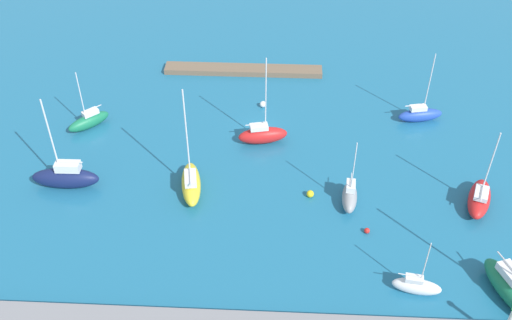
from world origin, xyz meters
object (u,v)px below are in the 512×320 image
Objects in this scene: pier_dock at (243,70)px; sailboat_white_west_end at (416,286)px; sailboat_green_by_breakwater at (89,121)px; sailboat_red_near_pier at (263,135)px; sailboat_blue_outer_mooring at (420,114)px; sailboat_yellow_along_channel at (191,183)px; sailboat_red_inner_mooring at (479,198)px; mooring_buoy_white at (263,104)px; harbor_beacon at (510,319)px; sailboat_gray_lone_south at (350,196)px; sailboat_green_mid_basin at (511,288)px; sailboat_navy_lone_north at (66,177)px; mooring_buoy_red at (367,231)px; mooring_buoy_yellow at (310,194)px.

pier_dock is 3.40× the size of sailboat_white_west_end.
sailboat_green_by_breakwater is at bearing 155.91° from sailboat_white_west_end.
sailboat_red_near_pier is at bearing 133.27° from sailboat_white_west_end.
sailboat_blue_outer_mooring is 0.74× the size of sailboat_yellow_along_channel.
sailboat_red_inner_mooring reaches higher than mooring_buoy_white.
sailboat_gray_lone_south is (12.30, -17.21, -2.14)m from harbor_beacon.
harbor_beacon is 0.37× the size of sailboat_red_inner_mooring.
sailboat_gray_lone_south is (-13.80, 28.02, 0.70)m from pier_dock.
sailboat_blue_outer_mooring is 29.09m from sailboat_green_mid_basin.
harbor_beacon is 36.03m from sailboat_red_near_pier.
sailboat_gray_lone_south is 9.97× the size of mooring_buoy_white.
harbor_beacon is 54.66m from sailboat_green_by_breakwater.
sailboat_yellow_along_channel is at bearing 178.94° from sailboat_navy_lone_north.
sailboat_red_near_pier reaches higher than sailboat_navy_lone_north.
pier_dock is at bearing -60.01° from harbor_beacon.
sailboat_navy_lone_north is at bearing 38.37° from mooring_buoy_white.
sailboat_red_inner_mooring is 11.21× the size of mooring_buoy_white.
sailboat_red_near_pier is at bearing -51.27° from harbor_beacon.
sailboat_red_near_pier is 23.09m from sailboat_green_by_breakwater.
sailboat_gray_lone_south is at bearing -103.34° from sailboat_yellow_along_channel.
sailboat_white_west_end is at bearing 117.27° from mooring_buoy_white.
sailboat_yellow_along_channel is (30.35, -18.40, -2.03)m from harbor_beacon.
sailboat_green_mid_basin is at bearing -55.10° from sailboat_red_near_pier.
sailboat_blue_outer_mooring is at bearing 173.98° from mooring_buoy_white.
sailboat_yellow_along_channel is at bearing 108.55° from sailboat_red_inner_mooring.
mooring_buoy_red is at bearing -124.54° from sailboat_blue_outer_mooring.
sailboat_yellow_along_channel reaches higher than mooring_buoy_yellow.
pier_dock is 26.59× the size of mooring_buoy_white.
sailboat_gray_lone_south is at bearing 111.34° from sailboat_red_inner_mooring.
sailboat_navy_lone_north is 48.84m from sailboat_green_mid_basin.
sailboat_red_inner_mooring is at bearing 178.21° from sailboat_navy_lone_north.
pier_dock is 38.45× the size of mooring_buoy_red.
sailboat_blue_outer_mooring is 21.22m from mooring_buoy_white.
sailboat_blue_outer_mooring reaches higher than mooring_buoy_yellow.
pier_dock is 35.96m from mooring_buoy_red.
sailboat_white_west_end is at bearing -36.69° from harbor_beacon.
sailboat_green_by_breakwater is 31.28m from mooring_buoy_yellow.
sailboat_red_near_pier is 14.89m from sailboat_gray_lone_south.
sailboat_green_mid_basin is at bearing 148.65° from mooring_buoy_red.
harbor_beacon is at bearing 122.28° from mooring_buoy_white.
mooring_buoy_yellow is at bearing 178.59° from sailboat_navy_lone_north.
mooring_buoy_red is (-12.06, 23.33, -0.14)m from mooring_buoy_white.
sailboat_red_near_pier is 1.22× the size of sailboat_red_inner_mooring.
mooring_buoy_yellow is at bearing -47.39° from harbor_beacon.
pier_dock is 28.72m from mooring_buoy_yellow.
mooring_buoy_yellow is at bearing -100.78° from sailboat_yellow_along_channel.
sailboat_gray_lone_south is 0.65× the size of sailboat_yellow_along_channel.
sailboat_green_mid_basin is (-28.10, 40.25, 0.91)m from pier_dock.
harbor_beacon is 5.70m from sailboat_green_mid_basin.
sailboat_green_by_breakwater is 0.85× the size of sailboat_red_inner_mooring.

